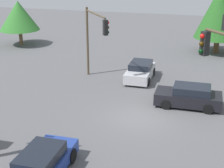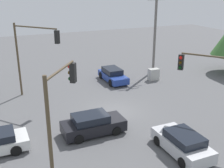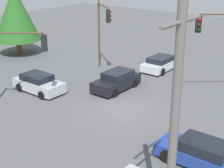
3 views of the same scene
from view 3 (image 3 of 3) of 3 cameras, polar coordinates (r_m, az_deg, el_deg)
The scene contains 9 objects.
ground_plane at distance 23.30m, azimuth 1.69°, elevation -4.13°, with size 80.00×80.00×0.00m, color #5B5B5E.
sedan_dark at distance 26.43m, azimuth 0.77°, elevation 0.54°, with size 4.22×1.92×1.43m.
sedan_white at distance 31.37m, azimuth 8.20°, elevation 3.45°, with size 4.39×1.97×1.26m.
sedan_blue at distance 17.64m, azimuth 14.50°, elevation -11.06°, with size 1.87×4.24×1.37m.
sedan_silver at distance 26.53m, azimuth -12.10°, elevation 0.09°, with size 1.94×4.06×1.37m.
traffic_signal_cross at distance 30.04m, azimuth -1.56°, elevation 9.79°, with size 2.24×2.92×6.05m.
traffic_signal_aux at distance 22.64m, azimuth -16.69°, elevation 4.56°, with size 2.79×3.49×5.51m.
utility_pole_tall at distance 10.42m, azimuth 10.37°, elevation -6.00°, with size 2.20×0.28×9.66m.
tree_left at distance 36.76m, azimuth -15.73°, elevation 11.23°, with size 4.71×4.71×7.00m.
Camera 3 is at (-17.12, -12.47, 9.71)m, focal length 55.00 mm.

